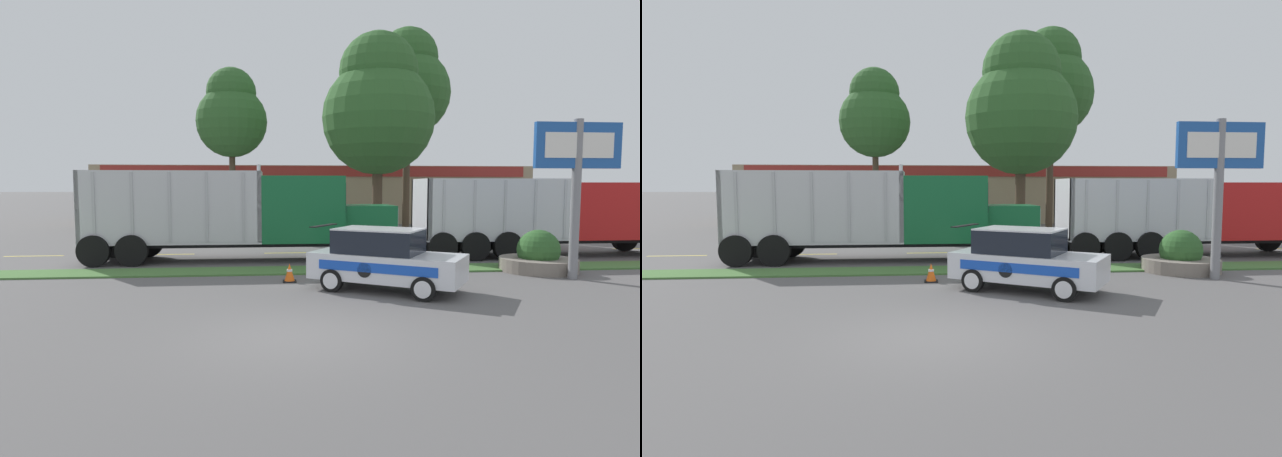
{
  "view_description": "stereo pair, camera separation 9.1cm",
  "coord_description": "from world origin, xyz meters",
  "views": [
    {
      "loc": [
        -0.43,
        -9.45,
        2.88
      ],
      "look_at": [
        1.25,
        8.2,
        1.41
      ],
      "focal_mm": 28.0,
      "sensor_mm": 36.0,
      "label": 1
    },
    {
      "loc": [
        -0.34,
        -9.46,
        2.88
      ],
      "look_at": [
        1.25,
        8.2,
        1.41
      ],
      "focal_mm": 28.0,
      "sensor_mm": 36.0,
      "label": 2
    }
  ],
  "objects": [
    {
      "name": "centre_line_4",
      "position": [
        0.39,
        12.29,
        0.0
      ],
      "size": [
        2.4,
        0.14,
        0.01
      ],
      "primitive_type": "cube",
      "color": "yellow",
      "rests_on": "ground_plane"
    },
    {
      "name": "stone_planter",
      "position": [
        8.63,
        6.72,
        0.47
      ],
      "size": [
        2.55,
        2.55,
        1.43
      ],
      "color": "slate",
      "rests_on": "ground_plane"
    },
    {
      "name": "centre_line_5",
      "position": [
        5.79,
        12.29,
        0.0
      ],
      "size": [
        2.4,
        0.14,
        0.01
      ],
      "primitive_type": "cube",
      "color": "yellow",
      "rests_on": "ground_plane"
    },
    {
      "name": "centre_line_6",
      "position": [
        11.19,
        12.29,
        0.0
      ],
      "size": [
        2.4,
        0.14,
        0.01
      ],
      "primitive_type": "cube",
      "color": "yellow",
      "rests_on": "ground_plane"
    },
    {
      "name": "dump_truck_lead",
      "position": [
        -0.43,
        10.32,
        1.74
      ],
      "size": [
        11.91,
        2.75,
        3.74
      ],
      "color": "black",
      "rests_on": "ground_plane"
    },
    {
      "name": "centre_line_3",
      "position": [
        -5.01,
        12.29,
        0.0
      ],
      "size": [
        2.4,
        0.14,
        0.01
      ],
      "primitive_type": "cube",
      "color": "yellow",
      "rests_on": "ground_plane"
    },
    {
      "name": "ground_plane",
      "position": [
        0.0,
        0.0,
        0.0
      ],
      "size": [
        600.0,
        600.0,
        0.0
      ],
      "primitive_type": "plane",
      "color": "#5B5959"
    },
    {
      "name": "store_sign_post",
      "position": [
        8.97,
        5.26,
        3.54
      ],
      "size": [
        2.78,
        0.28,
        4.97
      ],
      "color": "gray",
      "rests_on": "ground_plane"
    },
    {
      "name": "dump_truck_mid",
      "position": [
        11.85,
        10.43,
        1.58
      ],
      "size": [
        10.99,
        2.61,
        3.25
      ],
      "color": "black",
      "rests_on": "ground_plane"
    },
    {
      "name": "tree_behind_right",
      "position": [
        9.12,
        25.68,
        10.08
      ],
      "size": [
        6.01,
        6.01,
        14.02
      ],
      "color": "#473828",
      "rests_on": "ground_plane"
    },
    {
      "name": "centre_line_2",
      "position": [
        -10.41,
        12.29,
        0.0
      ],
      "size": [
        2.4,
        0.14,
        0.01
      ],
      "primitive_type": "cube",
      "color": "yellow",
      "rests_on": "ground_plane"
    },
    {
      "name": "traffic_cone",
      "position": [
        0.07,
        5.61,
        0.28
      ],
      "size": [
        0.41,
        0.41,
        0.56
      ],
      "color": "black",
      "rests_on": "ground_plane"
    },
    {
      "name": "rally_car",
      "position": [
        2.67,
        4.11,
        0.88
      ],
      "size": [
        4.47,
        3.76,
        1.77
      ],
      "color": "silver",
      "rests_on": "ground_plane"
    },
    {
      "name": "tree_behind_centre",
      "position": [
        -3.01,
        23.38,
        7.5
      ],
      "size": [
        4.55,
        4.55,
        10.49
      ],
      "color": "#473828",
      "rests_on": "ground_plane"
    },
    {
      "name": "centre_line_7",
      "position": [
        16.59,
        12.29,
        0.0
      ],
      "size": [
        2.4,
        0.14,
        0.01
      ],
      "primitive_type": "cube",
      "color": "yellow",
      "rests_on": "ground_plane"
    },
    {
      "name": "grass_verge",
      "position": [
        0.0,
        7.51,
        0.03
      ],
      "size": [
        120.0,
        1.57,
        0.06
      ],
      "primitive_type": "cube",
      "color": "#477538",
      "rests_on": "ground_plane"
    },
    {
      "name": "tree_behind_left",
      "position": [
        5.74,
        19.64,
        7.54
      ],
      "size": [
        6.58,
        6.58,
        11.83
      ],
      "color": "#473828",
      "rests_on": "ground_plane"
    },
    {
      "name": "store_building_backdrop",
      "position": [
        3.22,
        34.84,
        2.28
      ],
      "size": [
        34.23,
        12.1,
        4.55
      ],
      "color": "#9E896B",
      "rests_on": "ground_plane"
    }
  ]
}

